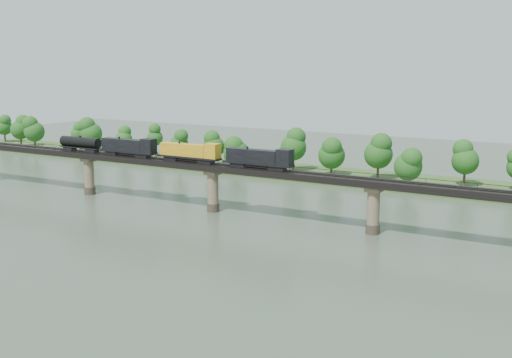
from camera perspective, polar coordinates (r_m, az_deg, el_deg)
The scene contains 6 objects.
ground at distance 131.19m, azimuth -11.15°, elevation -5.48°, with size 400.00×400.00×0.00m, color #384637.
far_bank at distance 201.13m, azimuth 4.90°, elevation 0.50°, with size 300.00×24.00×1.60m, color #2F5020.
bridge at distance 153.05m, azimuth -3.85°, elevation -0.90°, with size 236.00×30.00×11.50m.
bridge_superstructure at distance 151.92m, azimuth -3.88°, elevation 1.44°, with size 220.00×4.90×0.75m.
far_treeline at distance 199.52m, azimuth 2.26°, elevation 2.78°, with size 289.06×17.54×13.60m.
freight_train at distance 159.24m, azimuth -7.82°, elevation 2.53°, with size 70.50×2.75×4.85m.
Camera 1 is at (83.63, -94.55, 35.75)m, focal length 45.00 mm.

